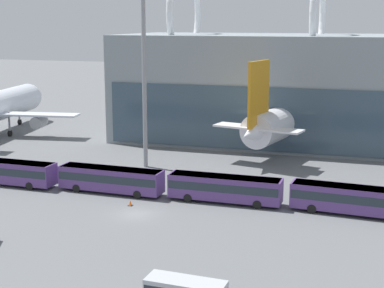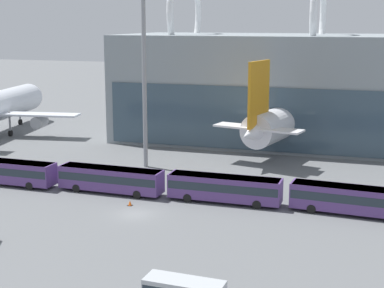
{
  "view_description": "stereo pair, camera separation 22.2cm",
  "coord_description": "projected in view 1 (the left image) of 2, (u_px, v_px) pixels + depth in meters",
  "views": [
    {
      "loc": [
        24.18,
        -56.66,
        20.75
      ],
      "look_at": [
        0.44,
        19.25,
        4.0
      ],
      "focal_mm": 55.0,
      "sensor_mm": 36.0,
      "label": 1
    },
    {
      "loc": [
        24.39,
        -56.6,
        20.75
      ],
      "look_at": [
        0.44,
        19.25,
        4.0
      ],
      "focal_mm": 55.0,
      "sensor_mm": 36.0,
      "label": 2
    }
  ],
  "objects": [
    {
      "name": "shuttle_bus_2",
      "position": [
        225.0,
        187.0,
        68.06
      ],
      "size": [
        13.23,
        2.89,
        3.11
      ],
      "rotation": [
        0.0,
        0.0,
        -0.01
      ],
      "color": "#56387A",
      "rests_on": "ground_plane"
    },
    {
      "name": "floodlight_mast",
      "position": [
        144.0,
        33.0,
        81.21
      ],
      "size": [
        2.96,
        2.96,
        27.93
      ],
      "color": "gray",
      "rests_on": "ground_plane"
    },
    {
      "name": "shuttle_bus_1",
      "position": [
        111.0,
        178.0,
        71.89
      ],
      "size": [
        13.29,
        3.17,
        3.11
      ],
      "rotation": [
        0.0,
        0.0,
        -0.03
      ],
      "color": "#56387A",
      "rests_on": "ground_plane"
    },
    {
      "name": "airliner_at_gate_far",
      "position": [
        296.0,
        117.0,
        98.35
      ],
      "size": [
        43.76,
        42.13,
        15.19
      ],
      "rotation": [
        0.0,
        0.0,
        1.34
      ],
      "color": "white",
      "rests_on": "ground_plane"
    },
    {
      "name": "shuttle_bus_0",
      "position": [
        7.0,
        171.0,
        75.47
      ],
      "size": [
        13.26,
        3.01,
        3.11
      ],
      "rotation": [
        0.0,
        0.0,
        -0.02
      ],
      "color": "#56387A",
      "rests_on": "ground_plane"
    },
    {
      "name": "lane_stripe_3",
      "position": [
        358.0,
        213.0,
        64.47
      ],
      "size": [
        10.37,
        3.69,
        0.01
      ],
      "primitive_type": "cube",
      "rotation": [
        0.0,
        0.0,
        -0.32
      ],
      "color": "yellow",
      "rests_on": "ground_plane"
    },
    {
      "name": "lane_stripe_2",
      "position": [
        3.0,
        181.0,
        77.67
      ],
      "size": [
        10.06,
        2.63,
        0.01
      ],
      "primitive_type": "cube",
      "rotation": [
        0.0,
        0.0,
        0.23
      ],
      "color": "yellow",
      "rests_on": "ground_plane"
    },
    {
      "name": "ground_plane",
      "position": [
        136.0,
        214.0,
        64.26
      ],
      "size": [
        440.0,
        440.0,
        0.0
      ],
      "primitive_type": "plane",
      "color": "slate"
    },
    {
      "name": "traffic_cone_0",
      "position": [
        130.0,
        203.0,
        67.14
      ],
      "size": [
        0.56,
        0.56,
        0.6
      ],
      "color": "black",
      "rests_on": "ground_plane"
    },
    {
      "name": "lane_stripe_1",
      "position": [
        245.0,
        194.0,
        71.59
      ],
      "size": [
        6.83,
        1.61,
        0.01
      ],
      "primitive_type": "cube",
      "rotation": [
        0.0,
        0.0,
        0.2
      ],
      "color": "yellow",
      "rests_on": "ground_plane"
    },
    {
      "name": "shuttle_bus_3",
      "position": [
        352.0,
        198.0,
        63.83
      ],
      "size": [
        13.38,
        3.72,
        3.11
      ],
      "rotation": [
        0.0,
        0.0,
        -0.07
      ],
      "color": "#56387A",
      "rests_on": "ground_plane"
    }
  ]
}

